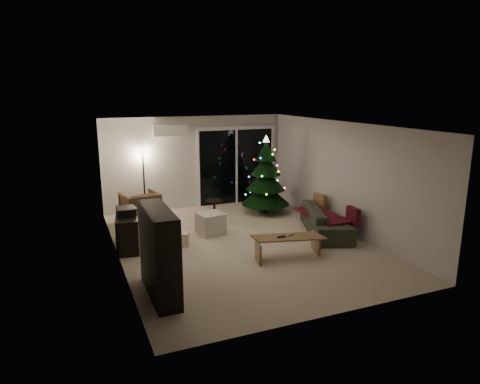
% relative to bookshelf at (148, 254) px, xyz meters
% --- Properties ---
extents(room, '(6.50, 7.51, 2.60)m').
position_rel_bookshelf_xyz_m(room, '(2.71, 3.15, 0.31)').
color(room, beige).
rests_on(room, ground).
extents(bookshelf, '(0.63, 1.46, 1.41)m').
position_rel_bookshelf_xyz_m(bookshelf, '(0.00, 0.00, 0.00)').
color(bookshelf, black).
rests_on(bookshelf, floor).
extents(media_cabinet, '(0.58, 1.18, 0.71)m').
position_rel_bookshelf_xyz_m(media_cabinet, '(0.00, 2.34, -0.35)').
color(media_cabinet, black).
rests_on(media_cabinet, floor).
extents(stereo, '(0.36, 0.43, 0.15)m').
position_rel_bookshelf_xyz_m(stereo, '(0.00, 2.34, 0.08)').
color(stereo, black).
rests_on(stereo, media_cabinet).
extents(armchair, '(0.96, 0.98, 0.78)m').
position_rel_bookshelf_xyz_m(armchair, '(0.55, 4.00, -0.32)').
color(armchair, brown).
rests_on(armchair, floor).
extents(ottoman, '(0.62, 0.62, 0.49)m').
position_rel_bookshelf_xyz_m(ottoman, '(1.86, 2.51, -0.46)').
color(ottoman, beige).
rests_on(ottoman, floor).
extents(cardboard_box_a, '(0.45, 0.40, 0.27)m').
position_rel_bookshelf_xyz_m(cardboard_box_a, '(1.03, 2.08, -0.57)').
color(cardboard_box_a, beige).
rests_on(cardboard_box_a, floor).
extents(cardboard_box_b, '(0.46, 0.42, 0.26)m').
position_rel_bookshelf_xyz_m(cardboard_box_b, '(1.95, 2.92, -0.58)').
color(cardboard_box_b, beige).
rests_on(cardboard_box_b, floor).
extents(side_table, '(0.48, 0.48, 0.52)m').
position_rel_bookshelf_xyz_m(side_table, '(2.28, 3.47, -0.44)').
color(side_table, black).
rests_on(side_table, floor).
extents(floor_lamp, '(0.26, 0.26, 1.64)m').
position_rel_bookshelf_xyz_m(floor_lamp, '(0.80, 4.75, 0.12)').
color(floor_lamp, black).
rests_on(floor_lamp, floor).
extents(sofa, '(1.45, 2.19, 0.60)m').
position_rel_bookshelf_xyz_m(sofa, '(4.30, 1.58, -0.41)').
color(sofa, '#393D31').
rests_on(sofa, floor).
extents(sofa_throw, '(0.64, 1.47, 0.05)m').
position_rel_bookshelf_xyz_m(sofa_throw, '(4.20, 1.58, -0.28)').
color(sofa_throw, '#4D0B19').
rests_on(sofa_throw, sofa).
extents(cushion_a, '(0.15, 0.40, 0.39)m').
position_rel_bookshelf_xyz_m(cushion_a, '(4.55, 2.23, -0.17)').
color(cushion_a, '#9E6C46').
rests_on(cushion_a, sofa).
extents(cushion_b, '(0.14, 0.40, 0.39)m').
position_rel_bookshelf_xyz_m(cushion_b, '(4.55, 0.93, -0.17)').
color(cushion_b, '#4D0B19').
rests_on(cushion_b, sofa).
extents(coffee_table, '(1.40, 0.77, 0.42)m').
position_rel_bookshelf_xyz_m(coffee_table, '(2.80, 0.62, -0.50)').
color(coffee_table, olive).
rests_on(coffee_table, floor).
extents(remote_a, '(0.17, 0.05, 0.02)m').
position_rel_bookshelf_xyz_m(remote_a, '(2.65, 0.62, -0.27)').
color(remote_a, black).
rests_on(remote_a, coffee_table).
extents(remote_b, '(0.16, 0.09, 0.02)m').
position_rel_bookshelf_xyz_m(remote_b, '(2.90, 0.67, -0.27)').
color(remote_b, slate).
rests_on(remote_b, coffee_table).
extents(christmas_tree, '(1.51, 1.51, 2.05)m').
position_rel_bookshelf_xyz_m(christmas_tree, '(3.77, 3.63, 0.32)').
color(christmas_tree, black).
rests_on(christmas_tree, floor).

